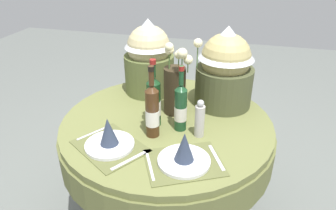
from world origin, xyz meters
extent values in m
cylinder|color=olive|center=(0.00, 0.00, 0.71)|extent=(1.17, 1.17, 0.04)
cylinder|color=#626738|center=(0.00, 0.00, 0.60)|extent=(1.20, 1.20, 0.17)
cylinder|color=black|center=(0.00, 0.00, 0.36)|extent=(0.12, 0.12, 0.66)
cube|color=brown|center=(-0.20, -0.31, 0.73)|extent=(0.43, 0.40, 0.00)
cylinder|color=white|center=(-0.20, -0.31, 0.74)|extent=(0.24, 0.24, 0.02)
cone|color=#2D384C|center=(-0.20, -0.31, 0.82)|extent=(0.09, 0.09, 0.14)
cube|color=silver|center=(-0.33, -0.23, 0.73)|extent=(0.11, 0.17, 0.00)
cube|color=silver|center=(-0.07, -0.40, 0.73)|extent=(0.12, 0.17, 0.00)
cube|color=brown|center=(0.17, -0.34, 0.73)|extent=(0.42, 0.39, 0.00)
cylinder|color=white|center=(0.17, -0.34, 0.74)|extent=(0.24, 0.24, 0.02)
cone|color=#2D384C|center=(0.17, -0.34, 0.82)|extent=(0.09, 0.09, 0.14)
cube|color=silver|center=(0.03, -0.41, 0.73)|extent=(0.10, 0.18, 0.00)
cube|color=silver|center=(0.31, -0.27, 0.73)|extent=(0.10, 0.18, 0.00)
cylinder|color=#332819|center=(0.02, 0.10, 0.86)|extent=(0.12, 0.12, 0.27)
sphere|color=beige|center=(0.13, 0.14, 1.14)|extent=(0.05, 0.05, 0.05)
cylinder|color=#4C7038|center=(0.13, 0.14, 1.06)|extent=(0.01, 0.01, 0.12)
sphere|color=beige|center=(-0.01, 0.09, 1.11)|extent=(0.05, 0.05, 0.05)
cylinder|color=#4C7038|center=(-0.01, 0.09, 1.05)|extent=(0.01, 0.01, 0.09)
sphere|color=beige|center=(-0.01, 0.08, 1.12)|extent=(0.05, 0.05, 0.05)
cylinder|color=#4C7038|center=(-0.01, 0.08, 1.06)|extent=(0.01, 0.01, 0.11)
sphere|color=beige|center=(0.10, 0.06, 1.07)|extent=(0.05, 0.05, 0.05)
cylinder|color=#4C7038|center=(0.10, 0.06, 1.03)|extent=(0.01, 0.01, 0.06)
sphere|color=beige|center=(0.07, 0.04, 1.11)|extent=(0.05, 0.05, 0.05)
cylinder|color=#4C7038|center=(0.07, 0.04, 1.05)|extent=(0.01, 0.01, 0.09)
sphere|color=beige|center=(0.05, 0.08, 1.09)|extent=(0.05, 0.05, 0.05)
cylinder|color=#4C7038|center=(0.05, 0.08, 1.04)|extent=(0.01, 0.01, 0.08)
cylinder|color=#194223|center=(0.09, -0.07, 0.84)|extent=(0.06, 0.06, 0.23)
cylinder|color=silver|center=(0.09, -0.07, 0.82)|extent=(0.07, 0.07, 0.08)
cone|color=#194223|center=(0.09, -0.07, 0.97)|extent=(0.06, 0.06, 0.03)
cylinder|color=#194223|center=(0.09, -0.07, 1.04)|extent=(0.02, 0.02, 0.10)
cylinder|color=maroon|center=(0.09, -0.07, 1.07)|extent=(0.03, 0.03, 0.02)
cylinder|color=#422814|center=(-0.03, -0.16, 0.85)|extent=(0.07, 0.07, 0.25)
cylinder|color=silver|center=(-0.03, -0.16, 0.83)|extent=(0.07, 0.07, 0.09)
cone|color=#422814|center=(-0.03, -0.16, 0.99)|extent=(0.07, 0.07, 0.03)
cylinder|color=#422814|center=(-0.03, -0.16, 1.06)|extent=(0.03, 0.03, 0.10)
cylinder|color=black|center=(-0.03, -0.16, 1.10)|extent=(0.03, 0.03, 0.02)
cylinder|color=#143819|center=(-0.05, -0.06, 0.85)|extent=(0.07, 0.07, 0.25)
cylinder|color=silver|center=(-0.05, -0.06, 0.83)|extent=(0.08, 0.08, 0.08)
cone|color=#143819|center=(-0.05, -0.06, 0.99)|extent=(0.07, 0.07, 0.03)
cylinder|color=#143819|center=(-0.05, -0.06, 1.05)|extent=(0.03, 0.03, 0.09)
cylinder|color=maroon|center=(-0.05, -0.06, 1.09)|extent=(0.03, 0.03, 0.02)
cylinder|color=#B7B2AD|center=(0.20, -0.11, 0.81)|extent=(0.05, 0.05, 0.17)
sphere|color=#B7B7BC|center=(0.20, -0.11, 0.92)|extent=(0.03, 0.03, 0.03)
cylinder|color=#566033|center=(-0.21, 0.34, 0.85)|extent=(0.32, 0.32, 0.25)
sphere|color=#C6B784|center=(-0.21, 0.34, 1.03)|extent=(0.27, 0.27, 0.27)
cone|color=silver|center=(-0.21, 0.34, 1.12)|extent=(0.30, 0.30, 0.17)
cylinder|color=#474C2D|center=(0.28, 0.27, 0.85)|extent=(0.34, 0.34, 0.24)
sphere|color=tan|center=(0.28, 0.27, 1.02)|extent=(0.29, 0.29, 0.29)
cone|color=silver|center=(0.28, 0.27, 1.12)|extent=(0.32, 0.32, 0.19)
camera|label=1|loc=(0.39, -1.44, 1.63)|focal=33.14mm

